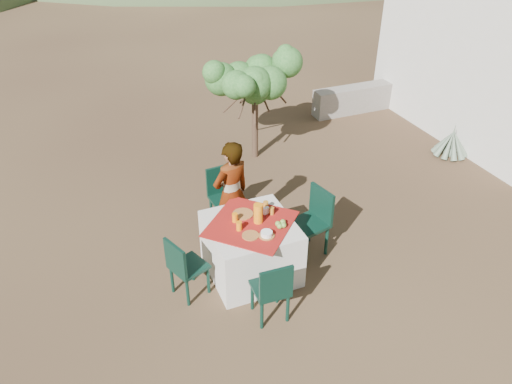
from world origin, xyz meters
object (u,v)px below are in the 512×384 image
(table, at_px, (251,248))
(chair_near, at_px, (272,289))
(shrub_tree, at_px, (257,84))
(juice_pitcher, at_px, (258,213))
(chair_right, at_px, (314,218))
(chair_left, at_px, (184,266))
(chair_far, at_px, (223,194))
(person, at_px, (231,194))
(agave, at_px, (451,143))

(table, height_order, chair_near, chair_near)
(chair_near, bearing_deg, table, -93.30)
(shrub_tree, relative_size, juice_pitcher, 6.77)
(chair_right, bearing_deg, chair_left, -96.72)
(table, bearing_deg, chair_right, 6.24)
(chair_far, xyz_separation_m, juice_pitcher, (0.05, -1.15, 0.40))
(person, bearing_deg, juice_pitcher, 79.63)
(shrub_tree, distance_m, agave, 3.64)
(chair_left, relative_size, agave, 1.22)
(person, distance_m, shrub_tree, 2.58)
(person, xyz_separation_m, shrub_tree, (1.25, 2.18, 0.57))
(chair_near, relative_size, juice_pitcher, 3.34)
(table, bearing_deg, agave, 19.05)
(chair_near, xyz_separation_m, person, (0.08, 1.52, 0.30))
(chair_near, xyz_separation_m, shrub_tree, (1.34, 3.70, 0.87))
(chair_right, bearing_deg, shrub_tree, 160.41)
(chair_near, xyz_separation_m, chair_left, (-0.80, 0.74, -0.00))
(chair_right, xyz_separation_m, juice_pitcher, (-0.83, -0.10, 0.37))
(person, bearing_deg, agave, 172.89)
(person, bearing_deg, shrub_tree, -137.83)
(chair_far, relative_size, person, 0.57)
(chair_far, bearing_deg, person, -99.60)
(agave, xyz_separation_m, juice_pitcher, (-4.36, -1.54, 0.66))
(chair_right, bearing_deg, table, -96.48)
(table, relative_size, juice_pitcher, 5.23)
(chair_left, height_order, agave, chair_left)
(person, bearing_deg, chair_left, 23.60)
(table, bearing_deg, shrub_tree, 66.35)
(chair_near, relative_size, chair_left, 1.01)
(chair_left, bearing_deg, person, -69.85)
(table, relative_size, agave, 1.93)
(juice_pitcher, bearing_deg, person, 97.54)
(chair_left, bearing_deg, agave, -94.39)
(table, height_order, chair_right, chair_right)
(chair_near, relative_size, person, 0.55)
(chair_left, relative_size, shrub_tree, 0.49)
(juice_pitcher, bearing_deg, agave, 19.48)
(chair_far, xyz_separation_m, chair_near, (-0.12, -1.98, -0.02))
(chair_right, height_order, person, person)
(agave, bearing_deg, chair_near, -152.40)
(shrub_tree, bearing_deg, person, -119.92)
(chair_far, relative_size, chair_right, 0.94)
(table, distance_m, shrub_tree, 3.27)
(chair_left, distance_m, person, 1.21)
(chair_far, height_order, shrub_tree, shrub_tree)
(chair_left, relative_size, chair_right, 0.89)
(chair_far, height_order, chair_near, chair_far)
(chair_near, height_order, chair_left, chair_near)
(chair_left, distance_m, chair_right, 1.81)
(chair_far, bearing_deg, table, -96.95)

